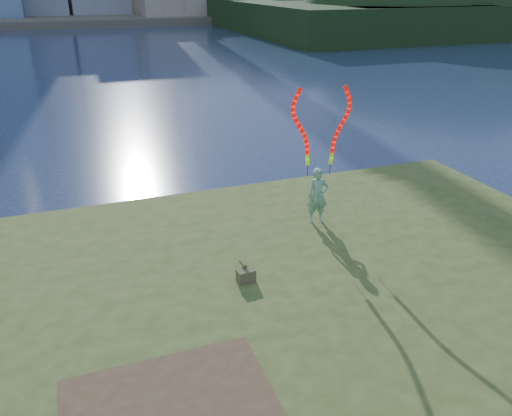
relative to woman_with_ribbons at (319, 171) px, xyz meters
name	(u,v)px	position (x,y,z in m)	size (l,w,h in m)	color
ground	(246,313)	(-2.77, -2.19, -2.24)	(320.00, 320.00, 0.00)	#1A2742
grassy_knoll	(287,371)	(-2.77, -4.49, -1.90)	(20.00, 18.00, 0.80)	#39491A
far_shore	(78,16)	(-2.77, 92.81, -1.64)	(320.00, 40.00, 1.20)	#474234
wooded_hill	(473,24)	(56.80, 57.76, -2.08)	(78.00, 50.00, 63.00)	black
woman_with_ribbons	(319,171)	(0.00, 0.00, 0.00)	(1.98, 0.50, 3.90)	#227430
canvas_bag	(246,274)	(-2.74, -2.11, -1.29)	(0.40, 0.45, 0.36)	#4B4224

